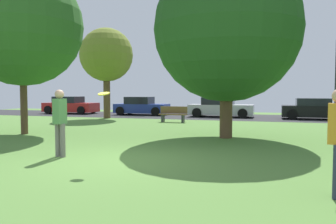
{
  "coord_description": "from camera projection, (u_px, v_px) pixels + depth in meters",
  "views": [
    {
      "loc": [
        3.73,
        -7.62,
        1.72
      ],
      "look_at": [
        0.0,
        4.44,
        0.98
      ],
      "focal_mm": 36.13,
      "sensor_mm": 36.0,
      "label": 1
    }
  ],
  "objects": [
    {
      "name": "maple_tree_far",
      "position": [
        227.0,
        29.0,
        12.5
      ],
      "size": [
        5.44,
        5.44,
        6.8
      ],
      "color": "brown",
      "rests_on": "ground_plane"
    },
    {
      "name": "parked_car_silver",
      "position": [
        221.0,
        108.0,
        23.55
      ],
      "size": [
        4.4,
        2.04,
        1.37
      ],
      "color": "#B7B7BC",
      "rests_on": "ground_plane"
    },
    {
      "name": "parked_car_red",
      "position": [
        70.0,
        106.0,
        27.31
      ],
      "size": [
        4.29,
        2.01,
        1.37
      ],
      "color": "#B21E1E",
      "rests_on": "ground_plane"
    },
    {
      "name": "ground_plane",
      "position": [
        116.0,
        161.0,
        8.47
      ],
      "size": [
        44.0,
        44.0,
        0.0
      ],
      "primitive_type": "plane",
      "color": "#547F38"
    },
    {
      "name": "oak_tree_center",
      "position": [
        22.0,
        26.0,
        13.65
      ],
      "size": [
        4.87,
        4.87,
        6.84
      ],
      "color": "brown",
      "rests_on": "ground_plane"
    },
    {
      "name": "frisbee_disc",
      "position": [
        104.0,
        94.0,
        7.72
      ],
      "size": [
        0.3,
        0.3,
        0.09
      ],
      "color": "yellow"
    },
    {
      "name": "parked_car_black",
      "position": [
        316.0,
        110.0,
        21.47
      ],
      "size": [
        4.19,
        1.93,
        1.33
      ],
      "color": "black",
      "rests_on": "ground_plane"
    },
    {
      "name": "person_walking",
      "position": [
        60.0,
        119.0,
        8.95
      ],
      "size": [
        0.3,
        0.34,
        1.79
      ],
      "rotation": [
        0.0,
        0.0,
        1.47
      ],
      "color": "slate",
      "rests_on": "ground_plane"
    },
    {
      "name": "street_lamp_post",
      "position": [
        336.0,
        82.0,
        17.92
      ],
      "size": [
        0.14,
        0.14,
        4.5
      ],
      "primitive_type": "cylinder",
      "color": "#2D2D33",
      "rests_on": "ground_plane"
    },
    {
      "name": "maple_tree_near",
      "position": [
        106.0,
        55.0,
        22.14
      ],
      "size": [
        3.49,
        3.49,
        5.92
      ],
      "color": "brown",
      "rests_on": "ground_plane"
    },
    {
      "name": "park_bench",
      "position": [
        173.0,
        114.0,
        19.37
      ],
      "size": [
        1.6,
        0.45,
        0.9
      ],
      "rotation": [
        0.0,
        0.0,
        3.14
      ],
      "color": "brown",
      "rests_on": "ground_plane"
    },
    {
      "name": "parked_car_blue",
      "position": [
        141.0,
        107.0,
        25.71
      ],
      "size": [
        4.02,
        1.97,
        1.37
      ],
      "color": "#233893",
      "rests_on": "ground_plane"
    },
    {
      "name": "road_strip",
      "position": [
        217.0,
        117.0,
        23.73
      ],
      "size": [
        44.0,
        6.4,
        0.01
      ],
      "primitive_type": "cube",
      "color": "#28282B",
      "rests_on": "ground_plane"
    }
  ]
}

